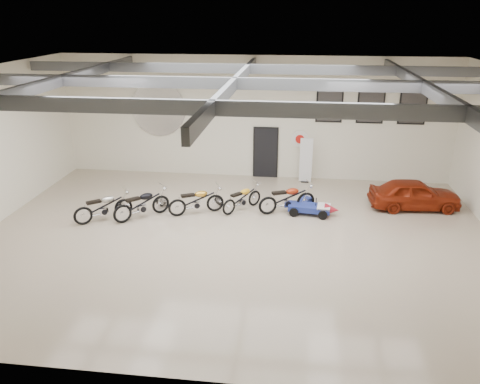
# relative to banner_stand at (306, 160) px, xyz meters

# --- Properties ---
(floor) EXTENTS (16.00, 12.00, 0.01)m
(floor) POSITION_rel_banner_stand_xyz_m (-2.18, -5.50, -0.93)
(floor) COLOR tan
(floor) RESTS_ON ground
(ceiling) EXTENTS (16.00, 12.00, 0.01)m
(ceiling) POSITION_rel_banner_stand_xyz_m (-2.18, -5.50, 4.07)
(ceiling) COLOR gray
(ceiling) RESTS_ON back_wall
(back_wall) EXTENTS (16.00, 0.02, 5.00)m
(back_wall) POSITION_rel_banner_stand_xyz_m (-2.18, 0.50, 1.57)
(back_wall) COLOR silver
(back_wall) RESTS_ON floor
(ceiling_beams) EXTENTS (15.80, 11.80, 0.32)m
(ceiling_beams) POSITION_rel_banner_stand_xyz_m (-2.18, -5.50, 3.82)
(ceiling_beams) COLOR #505357
(ceiling_beams) RESTS_ON ceiling
(door) EXTENTS (0.92, 0.08, 2.10)m
(door) POSITION_rel_banner_stand_xyz_m (-1.68, 0.45, 0.12)
(door) COLOR black
(door) RESTS_ON back_wall
(logo_plaque) EXTENTS (2.30, 0.06, 1.16)m
(logo_plaque) POSITION_rel_banner_stand_xyz_m (-6.18, 0.45, 1.87)
(logo_plaque) COLOR silver
(logo_plaque) RESTS_ON back_wall
(poster_left) EXTENTS (1.05, 0.08, 1.35)m
(poster_left) POSITION_rel_banner_stand_xyz_m (0.82, 0.46, 2.17)
(poster_left) COLOR black
(poster_left) RESTS_ON back_wall
(poster_mid) EXTENTS (1.05, 0.08, 1.35)m
(poster_mid) POSITION_rel_banner_stand_xyz_m (2.42, 0.46, 2.17)
(poster_mid) COLOR black
(poster_mid) RESTS_ON back_wall
(poster_right) EXTENTS (1.05, 0.08, 1.35)m
(poster_right) POSITION_rel_banner_stand_xyz_m (4.02, 0.46, 2.17)
(poster_right) COLOR black
(poster_right) RESTS_ON back_wall
(oil_sign) EXTENTS (0.72, 0.10, 0.72)m
(oil_sign) POSITION_rel_banner_stand_xyz_m (-0.28, 0.45, 0.77)
(oil_sign) COLOR white
(oil_sign) RESTS_ON back_wall
(banner_stand) EXTENTS (0.51, 0.21, 1.86)m
(banner_stand) POSITION_rel_banner_stand_xyz_m (0.00, 0.00, 0.00)
(banner_stand) COLOR white
(banner_stand) RESTS_ON floor
(motorcycle_silver) EXTENTS (1.90, 1.66, 1.01)m
(motorcycle_silver) POSITION_rel_banner_stand_xyz_m (-6.75, -4.65, -0.43)
(motorcycle_silver) COLOR silver
(motorcycle_silver) RESTS_ON floor
(motorcycle_black) EXTENTS (1.89, 1.81, 1.04)m
(motorcycle_black) POSITION_rel_banner_stand_xyz_m (-5.53, -4.30, -0.41)
(motorcycle_black) COLOR silver
(motorcycle_black) RESTS_ON floor
(motorcycle_gold) EXTENTS (1.99, 1.37, 1.00)m
(motorcycle_gold) POSITION_rel_banner_stand_xyz_m (-3.77, -3.73, -0.43)
(motorcycle_gold) COLOR silver
(motorcycle_gold) RESTS_ON floor
(motorcycle_yellow) EXTENTS (1.55, 1.70, 0.92)m
(motorcycle_yellow) POSITION_rel_banner_stand_xyz_m (-2.24, -3.22, -0.47)
(motorcycle_yellow) COLOR silver
(motorcycle_yellow) RESTS_ON floor
(motorcycle_red) EXTENTS (2.11, 1.38, 1.06)m
(motorcycle_red) POSITION_rel_banner_stand_xyz_m (-0.66, -3.21, -0.40)
(motorcycle_red) COLOR silver
(motorcycle_red) RESTS_ON floor
(go_kart) EXTENTS (1.83, 0.99, 0.64)m
(go_kart) POSITION_rel_banner_stand_xyz_m (0.27, -3.32, -0.61)
(go_kart) COLOR navy
(go_kart) RESTS_ON floor
(vintage_car) EXTENTS (1.55, 3.24, 1.07)m
(vintage_car) POSITION_rel_banner_stand_xyz_m (3.82, -2.31, -0.40)
(vintage_car) COLOR maroon
(vintage_car) RESTS_ON floor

